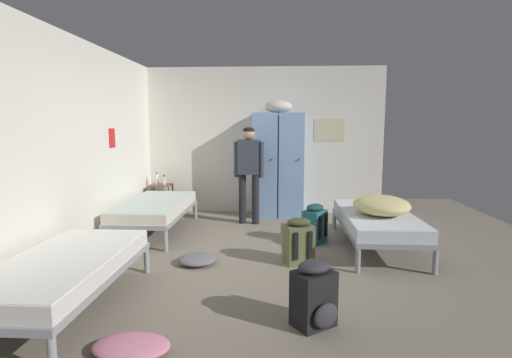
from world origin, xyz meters
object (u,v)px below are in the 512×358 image
backpack_black (314,296)px  clothes_pile_grey (197,259)px  bedding_heap (381,205)px  water_bottle (157,179)px  bed_left_rear (155,208)px  locker_bank (278,163)px  backpack_olive (298,242)px  person_traveler (249,166)px  lotion_bottle (164,180)px  backpack_teal (314,224)px  bed_right (377,220)px  clothes_pile_pink (131,346)px  shelf_unit (161,196)px  bed_left_front (64,269)px

backpack_black → clothes_pile_grey: backpack_black is taller
bedding_heap → water_bottle: water_bottle is taller
clothes_pile_grey → bed_left_rear: bearing=124.2°
locker_bank → bedding_heap: bearing=-55.9°
bedding_heap → backpack_black: 2.28m
backpack_olive → water_bottle: bearing=135.4°
person_traveler → backpack_black: 3.53m
bed_left_rear → lotion_bottle: (-0.18, 1.11, 0.27)m
locker_bank → backpack_olive: 2.59m
bed_left_rear → backpack_teal: (2.38, -0.41, -0.12)m
person_traveler → backpack_black: size_ratio=2.91×
locker_bank → backpack_olive: (0.25, -2.47, -0.71)m
bed_left_rear → person_traveler: (1.39, 0.62, 0.59)m
bed_left_rear → bed_right: 3.25m
locker_bank → clothes_pile_pink: 4.65m
shelf_unit → backpack_black: shelf_unit is taller
bedding_heap → backpack_black: bedding_heap is taller
water_bottle → lotion_bottle: water_bottle is taller
lotion_bottle → water_bottle: bearing=158.2°
bedding_heap → person_traveler: (-1.81, 1.37, 0.36)m
bed_left_rear → bed_right: size_ratio=1.00×
person_traveler → water_bottle: size_ratio=7.48×
water_bottle → bed_left_rear: bearing=-74.2°
bed_right → backpack_black: size_ratio=3.45×
bed_left_front → lotion_bottle: (-0.18, 3.70, 0.27)m
shelf_unit → bed_left_rear: 1.18m
bedding_heap → clothes_pile_grey: (-2.29, -0.60, -0.56)m
bed_right → lotion_bottle: (-3.37, 1.74, 0.27)m
locker_bank → backpack_olive: size_ratio=3.76×
clothes_pile_pink → shelf_unit: bearing=103.9°
bedding_heap → bed_left_rear: bearing=166.8°
clothes_pile_pink → bed_left_front: bearing=142.8°
clothes_pile_pink → backpack_teal: bearing=61.0°
lotion_bottle → backpack_olive: size_ratio=0.32×
shelf_unit → clothes_pile_pink: size_ratio=1.01×
bed_left_front → person_traveler: bearing=66.5°
bedding_heap → backpack_teal: bearing=157.3°
person_traveler → backpack_teal: (0.99, -1.03, -0.71)m
bed_right → backpack_olive: backpack_olive is taller
bed_left_front → backpack_black: (2.18, -0.16, -0.12)m
locker_bank → backpack_teal: size_ratio=3.76×
locker_bank → shelf_unit: 2.22m
bed_left_rear → water_bottle: size_ratio=8.86×
water_bottle → bedding_heap: bearing=-28.5°
bed_right → person_traveler: (-1.79, 1.25, 0.59)m
locker_bank → clothes_pile_pink: size_ratio=3.66×
backpack_olive → lotion_bottle: bearing=134.3°
backpack_olive → clothes_pile_pink: backpack_olive is taller
bed_left_front → bedding_heap: bearing=29.8°
person_traveler → water_bottle: (-1.72, 0.55, -0.30)m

